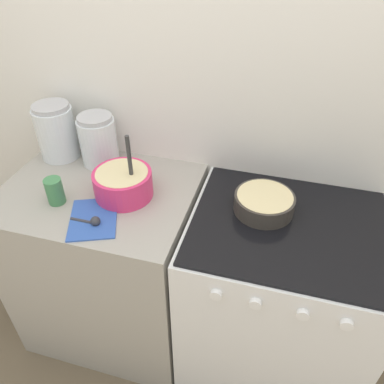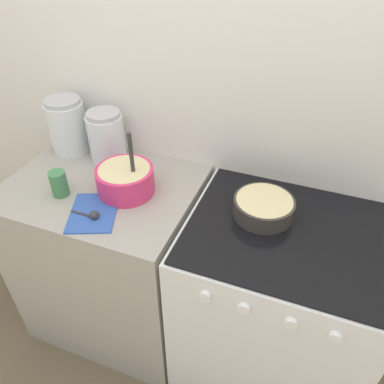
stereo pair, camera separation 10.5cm
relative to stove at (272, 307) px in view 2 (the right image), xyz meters
name	(u,v)px [view 2 (the right image)]	position (x,y,z in m)	size (l,w,h in m)	color
wall_back	(218,96)	(-0.38, 0.33, 0.76)	(4.57, 0.05, 2.40)	white
countertop_cabinet	(114,258)	(-0.77, 0.00, 0.00)	(0.78, 0.61, 0.89)	#9E998E
stove	(272,307)	(0.00, 0.00, 0.00)	(0.73, 0.63, 0.89)	silver
mixing_bowl	(125,179)	(-0.65, 0.00, 0.51)	(0.23, 0.23, 0.27)	#E0336B
baking_pan	(264,207)	(-0.10, 0.06, 0.48)	(0.22, 0.22, 0.07)	#38332D
storage_jar_left	(68,129)	(-1.05, 0.20, 0.55)	(0.17, 0.17, 0.25)	silver
storage_jar_middle	(107,139)	(-0.85, 0.20, 0.54)	(0.16, 0.16, 0.23)	silver
tin_can	(59,183)	(-0.88, -0.11, 0.50)	(0.07, 0.07, 0.11)	#3F7F4C
recipe_page	(93,212)	(-0.70, -0.16, 0.45)	(0.24, 0.27, 0.01)	#3359B2
measuring_spoon	(92,215)	(-0.69, -0.19, 0.46)	(0.12, 0.04, 0.04)	#333338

